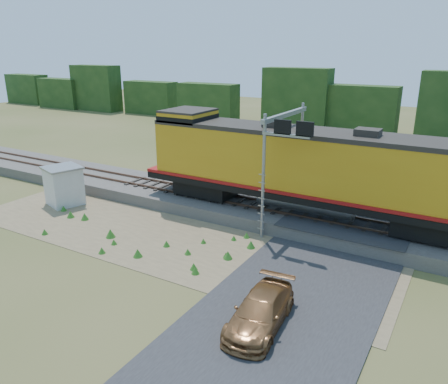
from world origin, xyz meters
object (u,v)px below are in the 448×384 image
Objects in this scene: locomotive at (302,167)px; car at (260,311)px; signal_gantry at (286,141)px; shed at (64,186)px.

car is at bearing -77.07° from locomotive.
car is at bearing -71.73° from signal_gantry.
locomotive is 1.92m from signal_gantry.
shed is 0.40× the size of signal_gantry.
signal_gantry reaches higher than car.
locomotive is 16.21m from shed.
signal_gantry is 11.27m from car.
shed is 15.57m from signal_gantry.
shed reaches higher than car.
signal_gantry is (14.54, 3.94, 3.93)m from shed.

